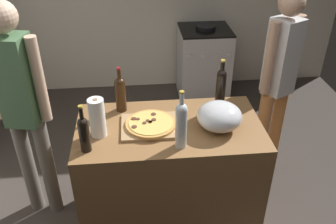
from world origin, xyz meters
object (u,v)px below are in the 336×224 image
at_px(paper_towel_roll, 97,118).
at_px(wine_bottle_amber, 84,132).
at_px(person_in_stripes, 22,104).
at_px(pizza, 151,124).
at_px(wine_bottle_dark, 181,123).
at_px(wine_bottle_green, 120,93).
at_px(person_in_red, 278,77).
at_px(stove, 203,63).
at_px(mixing_bowl, 219,116).
at_px(wine_bottle_clear, 221,88).

bearing_deg(paper_towel_roll, wine_bottle_amber, -113.98).
bearing_deg(person_in_stripes, pizza, -13.25).
bearing_deg(wine_bottle_dark, wine_bottle_green, 128.52).
height_order(paper_towel_roll, person_in_red, person_in_red).
bearing_deg(paper_towel_roll, stove, 61.57).
height_order(pizza, mixing_bowl, mixing_bowl).
height_order(stove, person_in_red, person_in_red).
height_order(paper_towel_roll, wine_bottle_dark, wine_bottle_dark).
distance_m(stove, person_in_stripes, 2.47).
bearing_deg(wine_bottle_clear, stove, 82.52).
xyz_separation_m(stove, person_in_red, (0.33, -1.45, 0.51)).
height_order(pizza, wine_bottle_clear, wine_bottle_clear).
xyz_separation_m(mixing_bowl, wine_bottle_clear, (0.06, 0.25, 0.08)).
relative_size(mixing_bowl, stove, 0.33).
bearing_deg(person_in_red, wine_bottle_green, -168.00).
relative_size(mixing_bowl, person_in_stripes, 0.18).
xyz_separation_m(mixing_bowl, stove, (0.29, 2.02, -0.54)).
xyz_separation_m(wine_bottle_dark, stove, (0.57, 2.20, -0.62)).
height_order(pizza, paper_towel_roll, paper_towel_roll).
bearing_deg(wine_bottle_amber, wine_bottle_dark, -1.51).
bearing_deg(pizza, wine_bottle_green, 128.90).
xyz_separation_m(mixing_bowl, wine_bottle_green, (-0.66, 0.30, 0.05)).
bearing_deg(wine_bottle_clear, wine_bottle_amber, -156.43).
xyz_separation_m(mixing_bowl, wine_bottle_dark, (-0.28, -0.18, 0.08)).
relative_size(pizza, paper_towel_roll, 1.26).
xyz_separation_m(stove, person_in_stripes, (-1.63, -1.76, 0.56)).
distance_m(mixing_bowl, person_in_stripes, 1.37).
bearing_deg(wine_bottle_amber, person_in_stripes, 138.12).
xyz_separation_m(wine_bottle_amber, person_in_stripes, (-0.47, 0.42, -0.02)).
bearing_deg(mixing_bowl, wine_bottle_clear, 76.75).
height_order(mixing_bowl, wine_bottle_green, wine_bottle_green).
xyz_separation_m(paper_towel_roll, wine_bottle_dark, (0.52, -0.17, 0.04)).
distance_m(pizza, wine_bottle_amber, 0.48).
distance_m(wine_bottle_amber, person_in_stripes, 0.63).
xyz_separation_m(wine_bottle_amber, wine_bottle_green, (0.21, 0.46, 0.01)).
bearing_deg(wine_bottle_clear, pizza, -159.31).
relative_size(mixing_bowl, person_in_red, 0.18).
xyz_separation_m(mixing_bowl, person_in_stripes, (-1.34, 0.26, 0.02)).
relative_size(pizza, wine_bottle_dark, 0.87).
distance_m(wine_bottle_green, person_in_red, 1.31).
height_order(wine_bottle_amber, wine_bottle_clear, wine_bottle_clear).
distance_m(mixing_bowl, wine_bottle_dark, 0.34).
bearing_deg(paper_towel_roll, wine_bottle_dark, -18.19).
bearing_deg(stove, person_in_red, -77.17).
xyz_separation_m(wine_bottle_green, person_in_red, (1.28, 0.27, -0.08)).
bearing_deg(person_in_red, mixing_bowl, -137.46).
distance_m(wine_bottle_amber, person_in_red, 1.67).
distance_m(wine_bottle_clear, wine_bottle_green, 0.72).
xyz_separation_m(paper_towel_roll, wine_bottle_green, (0.15, 0.30, 0.01)).
height_order(wine_bottle_clear, wine_bottle_green, wine_bottle_clear).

